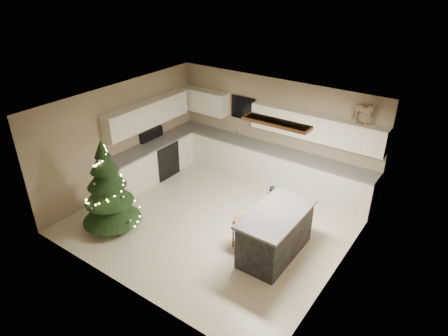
% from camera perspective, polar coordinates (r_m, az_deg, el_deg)
% --- Properties ---
extents(ground_plane, '(5.50, 5.50, 0.00)m').
position_cam_1_polar(ground_plane, '(8.83, -1.32, -7.48)').
color(ground_plane, beige).
extents(room_shell, '(5.52, 5.02, 2.61)m').
position_cam_1_polar(room_shell, '(7.94, -1.32, 2.82)').
color(room_shell, gray).
rests_on(room_shell, ground_plane).
extents(cabinetry, '(5.50, 3.20, 2.00)m').
position_cam_1_polar(cabinetry, '(10.06, 0.04, 2.26)').
color(cabinetry, silver).
rests_on(cabinetry, ground_plane).
extents(island, '(0.90, 1.70, 0.95)m').
position_cam_1_polar(island, '(7.73, 7.35, -9.20)').
color(island, black).
rests_on(island, ground_plane).
extents(bar_stool, '(0.33, 0.33, 0.64)m').
position_cam_1_polar(bar_stool, '(7.85, 2.54, -8.26)').
color(bar_stool, brown).
rests_on(bar_stool, ground_plane).
extents(christmas_tree, '(1.26, 1.22, 2.01)m').
position_cam_1_polar(christmas_tree, '(8.54, -16.18, -3.44)').
color(christmas_tree, '#3F2816').
rests_on(christmas_tree, ground_plane).
extents(toddler, '(0.36, 0.30, 0.84)m').
position_cam_1_polar(toddler, '(8.66, 6.85, -5.12)').
color(toddler, black).
rests_on(toddler, ground_plane).
extents(rocking_horse, '(0.63, 0.40, 0.51)m').
position_cam_1_polar(rocking_horse, '(8.85, 19.19, 7.56)').
color(rocking_horse, brown).
rests_on(rocking_horse, cabinetry).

